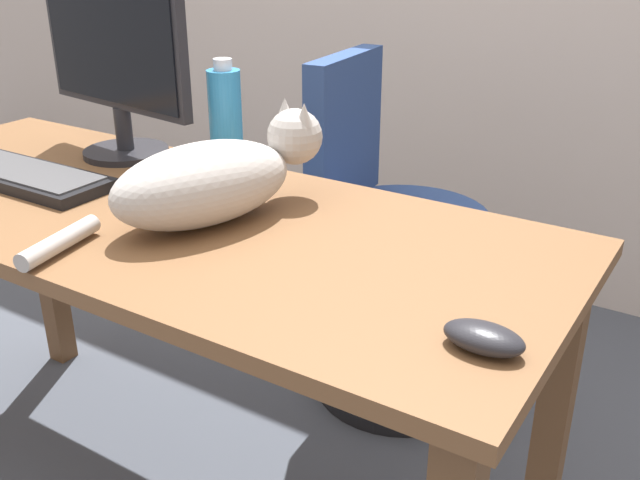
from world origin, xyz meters
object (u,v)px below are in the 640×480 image
at_px(office_chair, 387,254).
at_px(keyboard, 22,175).
at_px(cat, 214,178).
at_px(water_bottle, 226,119).
at_px(monitor, 115,59).
at_px(computer_mouse, 484,338).

height_order(office_chair, keyboard, office_chair).
bearing_deg(office_chair, cat, -92.20).
bearing_deg(water_bottle, monitor, -169.38).
distance_m(monitor, keyboard, 0.33).
bearing_deg(monitor, cat, -24.00).
relative_size(cat, water_bottle, 2.39).
height_order(keyboard, cat, cat).
relative_size(monitor, keyboard, 1.09).
xyz_separation_m(cat, computer_mouse, (0.59, -0.16, -0.06)).
distance_m(keyboard, water_bottle, 0.45).
height_order(computer_mouse, water_bottle, water_bottle).
xyz_separation_m(monitor, keyboard, (-0.05, -0.25, -0.21)).
height_order(monitor, keyboard, monitor).
bearing_deg(water_bottle, office_chair, 65.09).
height_order(office_chair, computer_mouse, office_chair).
bearing_deg(cat, monitor, 156.00).
bearing_deg(keyboard, monitor, 78.60).
bearing_deg(monitor, office_chair, 45.40).
bearing_deg(office_chair, keyboard, -125.53).
xyz_separation_m(office_chair, monitor, (-0.47, -0.48, 0.56)).
bearing_deg(computer_mouse, monitor, 160.69).
bearing_deg(keyboard, cat, 6.37).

